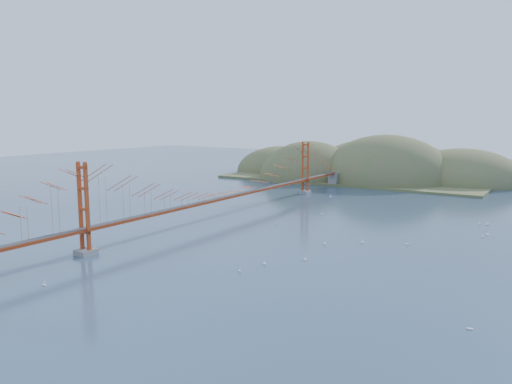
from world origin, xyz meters
The scene contains 18 objects.
ground centered at (0.00, 0.00, 0.00)m, with size 320.00×320.00×0.00m, color #293D52.
bridge centered at (0.00, 0.18, 7.01)m, with size 2.20×94.40×12.00m.
far_headlands centered at (2.21, 68.52, 0.00)m, with size 84.00×58.00×25.00m.
sailboat_12 centered at (6.85, 28.72, 0.16)m, with size 0.62×0.51×0.72m.
sailboat_6 centered at (20.14, -25.26, 0.14)m, with size 0.60×0.60×0.63m.
sailboat_17 centered at (39.81, 16.30, 0.16)m, with size 0.66×0.65×0.74m.
sailboat_0 centered at (24.22, -17.21, 0.14)m, with size 0.43×0.53×0.62m.
sailboat_13 centered at (44.62, -27.87, 0.14)m, with size 0.51×0.47×0.57m.
sailboat_3 centered at (13.64, 9.99, 0.15)m, with size 0.59×0.49×0.68m.
sailboat_9 centered at (40.41, 7.04, 0.13)m, with size 0.51×0.51×0.56m.
sailboat_14 centered at (27.12, -5.70, 0.15)m, with size 0.60×0.62×0.70m.
sailboat_2 centered at (32.53, -3.30, 0.14)m, with size 0.58×0.58×0.64m.
sailboat_1 centered at (22.99, -9.06, 0.15)m, with size 0.65×0.65×0.70m.
sailboat_16 centered at (11.21, -1.86, 0.14)m, with size 0.55×0.55×0.62m.
sailboat_10 centered at (21.02, -21.42, 0.15)m, with size 0.66×0.66×0.70m.
sailboat_4 centered at (38.61, 15.82, 0.14)m, with size 0.55×0.55×0.57m.
sailboat_extra_0 centered at (6.00, -40.00, 0.15)m, with size 0.56×0.46×0.65m.
sailboat_extra_1 centered at (40.86, 8.67, 0.16)m, with size 0.51×0.61×0.72m.
Camera 1 is at (50.70, -69.57, 17.07)m, focal length 35.00 mm.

